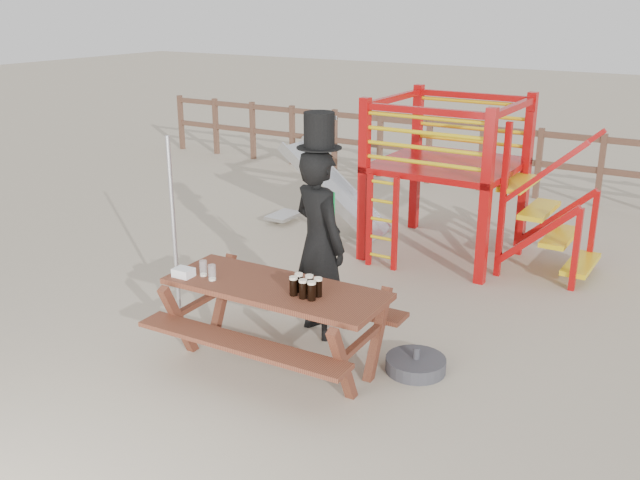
# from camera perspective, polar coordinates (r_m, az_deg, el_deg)

# --- Properties ---
(ground) EXTENTS (60.00, 60.00, 0.00)m
(ground) POSITION_cam_1_polar(r_m,az_deg,el_deg) (6.92, -3.34, -9.28)
(ground) COLOR tan
(ground) RESTS_ON ground
(back_fence) EXTENTS (15.09, 0.09, 1.20)m
(back_fence) POSITION_cam_1_polar(r_m,az_deg,el_deg) (12.74, 14.96, 6.78)
(back_fence) COLOR brown
(back_fence) RESTS_ON ground
(playground_fort) EXTENTS (4.71, 1.84, 2.10)m
(playground_fort) POSITION_cam_1_polar(r_m,az_deg,el_deg) (9.47, 9.66, 5.22)
(playground_fort) COLOR #A80B0B
(playground_fort) RESTS_ON ground
(picnic_table) EXTENTS (2.10, 1.48, 0.79)m
(picnic_table) POSITION_cam_1_polar(r_m,az_deg,el_deg) (6.56, -3.54, -6.03)
(picnic_table) COLOR brown
(picnic_table) RESTS_ON ground
(man_with_hat) EXTENTS (0.82, 0.70, 2.25)m
(man_with_hat) POSITION_cam_1_polar(r_m,az_deg,el_deg) (7.01, -0.06, 0.12)
(man_with_hat) COLOR black
(man_with_hat) RESTS_ON ground
(metal_pole) EXTENTS (0.04, 0.04, 2.01)m
(metal_pole) POSITION_cam_1_polar(r_m,az_deg,el_deg) (7.28, -11.58, 0.40)
(metal_pole) COLOR #B2B2B7
(metal_pole) RESTS_ON ground
(parasol_base) EXTENTS (0.56, 0.56, 0.24)m
(parasol_base) POSITION_cam_1_polar(r_m,az_deg,el_deg) (6.69, 7.66, -9.84)
(parasol_base) COLOR #38383D
(parasol_base) RESTS_ON ground
(paper_bag) EXTENTS (0.19, 0.15, 0.08)m
(paper_bag) POSITION_cam_1_polar(r_m,az_deg,el_deg) (6.75, -10.87, -2.56)
(paper_bag) COLOR white
(paper_bag) RESTS_ON picnic_table
(stout_pints) EXTENTS (0.27, 0.19, 0.17)m
(stout_pints) POSITION_cam_1_polar(r_m,az_deg,el_deg) (6.19, -1.15, -3.74)
(stout_pints) COLOR black
(stout_pints) RESTS_ON picnic_table
(empty_glasses) EXTENTS (0.21, 0.11, 0.15)m
(empty_glasses) POSITION_cam_1_polar(r_m,az_deg,el_deg) (6.67, -8.98, -2.47)
(empty_glasses) COLOR silver
(empty_glasses) RESTS_ON picnic_table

